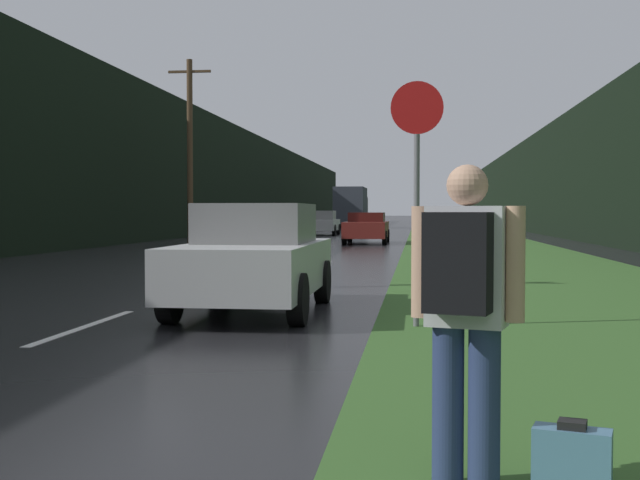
% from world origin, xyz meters
% --- Properties ---
extents(grass_verge, '(6.00, 240.00, 0.02)m').
position_xyz_m(grass_verge, '(6.47, 40.00, 0.01)').
color(grass_verge, '#386028').
rests_on(grass_verge, ground_plane).
extents(lane_stripe_b, '(0.12, 3.00, 0.01)m').
position_xyz_m(lane_stripe_b, '(0.00, 7.74, 0.00)').
color(lane_stripe_b, silver).
rests_on(lane_stripe_b, ground_plane).
extents(lane_stripe_c, '(0.12, 3.00, 0.01)m').
position_xyz_m(lane_stripe_c, '(0.00, 14.74, 0.00)').
color(lane_stripe_c, silver).
rests_on(lane_stripe_c, ground_plane).
extents(lane_stripe_d, '(0.12, 3.00, 0.01)m').
position_xyz_m(lane_stripe_d, '(0.00, 21.74, 0.00)').
color(lane_stripe_d, silver).
rests_on(lane_stripe_d, ground_plane).
extents(lane_stripe_e, '(0.12, 3.00, 0.01)m').
position_xyz_m(lane_stripe_e, '(0.00, 28.74, 0.00)').
color(lane_stripe_e, silver).
rests_on(lane_stripe_e, ground_plane).
extents(treeline_far_side, '(2.00, 140.00, 7.40)m').
position_xyz_m(treeline_far_side, '(-9.47, 50.00, 3.70)').
color(treeline_far_side, black).
rests_on(treeline_far_side, ground_plane).
extents(treeline_near_side, '(2.00, 140.00, 6.50)m').
position_xyz_m(treeline_near_side, '(12.47, 50.00, 3.25)').
color(treeline_near_side, black).
rests_on(treeline_near_side, ground_plane).
extents(utility_pole_far, '(1.80, 0.24, 7.71)m').
position_xyz_m(utility_pole_far, '(-5.43, 30.99, 3.98)').
color(utility_pole_far, '#4C3823').
rests_on(utility_pole_far, ground_plane).
extents(stop_sign, '(0.63, 0.07, 2.95)m').
position_xyz_m(stop_sign, '(3.98, 8.14, 1.76)').
color(stop_sign, slate).
rests_on(stop_sign, ground_plane).
extents(hitchhiker_with_backpack, '(0.55, 0.47, 1.62)m').
position_xyz_m(hitchhiker_with_backpack, '(4.23, 2.47, 0.94)').
color(hitchhiker_with_backpack, navy).
rests_on(hitchhiker_with_backpack, ground_plane).
extents(suitcase, '(0.40, 0.25, 0.38)m').
position_xyz_m(suitcase, '(4.74, 2.45, 0.18)').
color(suitcase, teal).
rests_on(suitcase, ground_plane).
extents(car_passing_near, '(1.82, 4.09, 1.51)m').
position_xyz_m(car_passing_near, '(1.74, 9.45, 0.75)').
color(car_passing_near, '#BCBCBC').
rests_on(car_passing_near, ground_plane).
extents(car_passing_far, '(1.91, 4.59, 1.37)m').
position_xyz_m(car_passing_far, '(1.74, 33.92, 0.70)').
color(car_passing_far, maroon).
rests_on(car_passing_far, ground_plane).
extents(car_oncoming, '(1.86, 4.06, 1.47)m').
position_xyz_m(car_oncoming, '(-1.74, 46.55, 0.73)').
color(car_oncoming, '#BCBCBC').
rests_on(car_oncoming, ground_plane).
extents(delivery_truck, '(2.65, 7.69, 3.48)m').
position_xyz_m(delivery_truck, '(-1.74, 67.60, 1.84)').
color(delivery_truck, black).
rests_on(delivery_truck, ground_plane).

